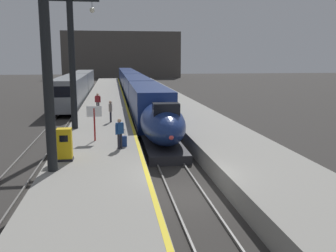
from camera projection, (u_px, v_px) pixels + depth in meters
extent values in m
plane|color=#33302D|center=(187.00, 196.00, 16.72)|extent=(260.00, 260.00, 0.00)
cube|color=gray|center=(105.00, 110.00, 40.14)|extent=(4.80, 110.00, 1.05)
cube|color=gray|center=(180.00, 109.00, 41.30)|extent=(4.80, 110.00, 1.05)
cube|color=yellow|center=(126.00, 105.00, 40.38)|extent=(0.20, 107.80, 0.01)
cube|color=slate|center=(134.00, 111.00, 43.38)|extent=(0.08, 110.00, 0.12)
cube|color=slate|center=(147.00, 110.00, 43.59)|extent=(0.08, 110.00, 0.12)
cube|color=slate|center=(62.00, 112.00, 42.22)|extent=(0.08, 110.00, 0.12)
cube|color=slate|center=(76.00, 112.00, 42.43)|extent=(0.08, 110.00, 0.12)
ellipsoid|color=navy|center=(162.00, 123.00, 24.71)|extent=(2.78, 7.99, 2.56)
cube|color=#28282D|center=(163.00, 147.00, 24.59)|extent=(2.46, 6.79, 0.55)
cube|color=black|center=(166.00, 111.00, 22.77)|extent=(1.59, 1.00, 0.90)
sphere|color=#F24C4C|center=(171.00, 137.00, 20.92)|extent=(0.28, 0.28, 0.28)
cube|color=navy|center=(148.00, 103.00, 33.81)|extent=(2.90, 14.00, 3.05)
cube|color=black|center=(133.00, 97.00, 33.51)|extent=(0.04, 11.90, 0.80)
cube|color=black|center=(164.00, 96.00, 33.92)|extent=(0.04, 11.90, 0.80)
cube|color=silver|center=(149.00, 117.00, 34.04)|extent=(2.92, 13.30, 0.24)
cube|color=black|center=(154.00, 132.00, 29.77)|extent=(2.03, 2.20, 0.56)
cube|color=black|center=(144.00, 115.00, 38.49)|extent=(2.03, 2.20, 0.56)
cube|color=navy|center=(137.00, 88.00, 49.97)|extent=(2.90, 18.00, 3.05)
cube|color=black|center=(126.00, 84.00, 49.67)|extent=(0.04, 15.84, 0.80)
cube|color=black|center=(147.00, 84.00, 50.08)|extent=(0.04, 15.84, 0.80)
cube|color=black|center=(140.00, 108.00, 44.33)|extent=(2.03, 2.20, 0.56)
cube|color=black|center=(134.00, 97.00, 56.25)|extent=(2.03, 2.20, 0.56)
cube|color=navy|center=(130.00, 80.00, 68.08)|extent=(2.90, 18.00, 3.05)
cube|color=black|center=(122.00, 77.00, 67.78)|extent=(0.04, 15.84, 0.80)
cube|color=black|center=(138.00, 77.00, 68.19)|extent=(0.04, 15.84, 0.80)
cube|color=black|center=(132.00, 93.00, 62.44)|extent=(2.03, 2.20, 0.56)
cube|color=black|center=(129.00, 88.00, 74.36)|extent=(2.03, 2.20, 0.56)
cube|color=navy|center=(126.00, 76.00, 86.19)|extent=(2.90, 18.00, 3.05)
cube|color=black|center=(120.00, 73.00, 85.89)|extent=(0.04, 15.84, 0.80)
cube|color=black|center=(132.00, 73.00, 86.30)|extent=(0.04, 15.84, 0.80)
cube|color=black|center=(127.00, 85.00, 80.55)|extent=(2.03, 2.20, 0.56)
cube|color=black|center=(125.00, 82.00, 92.47)|extent=(2.03, 2.20, 0.56)
cube|color=gray|center=(72.00, 90.00, 45.80)|extent=(2.85, 18.00, 3.30)
cube|color=black|center=(62.00, 92.00, 36.96)|extent=(2.28, 0.08, 1.10)
cube|color=black|center=(59.00, 86.00, 45.51)|extent=(0.04, 15.30, 0.90)
cube|color=black|center=(83.00, 86.00, 45.91)|extent=(0.04, 15.30, 0.90)
cube|color=black|center=(67.00, 112.00, 40.52)|extent=(2.00, 2.00, 0.52)
cube|color=black|center=(77.00, 101.00, 51.74)|extent=(2.00, 2.00, 0.52)
cube|color=gray|center=(83.00, 81.00, 63.90)|extent=(2.85, 18.00, 3.30)
cylinder|color=black|center=(47.00, 72.00, 16.13)|extent=(0.44, 0.44, 8.80)
cylinder|color=black|center=(72.00, 64.00, 26.25)|extent=(0.44, 0.44, 9.15)
cylinder|color=black|center=(47.00, 4.00, 25.33)|extent=(0.03, 0.03, 0.60)
sphere|color=#EFEACC|center=(47.00, 9.00, 25.39)|extent=(0.36, 0.36, 0.36)
cylinder|color=black|center=(92.00, 5.00, 25.76)|extent=(0.03, 0.03, 0.60)
sphere|color=#EFEACC|center=(92.00, 10.00, 25.82)|extent=(0.36, 0.36, 0.36)
cylinder|color=#23232D|center=(119.00, 141.00, 20.89)|extent=(0.13, 0.13, 0.85)
cylinder|color=#23232D|center=(121.00, 141.00, 21.00)|extent=(0.13, 0.13, 0.85)
cube|color=#1E478C|center=(120.00, 128.00, 20.81)|extent=(0.44, 0.40, 0.62)
cylinder|color=#1E478C|center=(116.00, 130.00, 20.66)|extent=(0.09, 0.09, 0.58)
cylinder|color=#1E478C|center=(123.00, 128.00, 20.99)|extent=(0.09, 0.09, 0.58)
sphere|color=tan|center=(119.00, 121.00, 20.74)|extent=(0.22, 0.22, 0.22)
cylinder|color=#23232D|center=(99.00, 107.00, 35.85)|extent=(0.13, 0.13, 0.85)
cylinder|color=#23232D|center=(97.00, 107.00, 35.87)|extent=(0.13, 0.13, 0.85)
cube|color=maroon|center=(98.00, 99.00, 35.73)|extent=(0.43, 0.32, 0.62)
cylinder|color=maroon|center=(100.00, 99.00, 35.70)|extent=(0.09, 0.09, 0.58)
cylinder|color=maroon|center=(95.00, 99.00, 35.77)|extent=(0.09, 0.09, 0.58)
sphere|color=tan|center=(98.00, 94.00, 35.65)|extent=(0.22, 0.22, 0.22)
cylinder|color=#23232D|center=(111.00, 117.00, 29.68)|extent=(0.13, 0.13, 0.85)
cylinder|color=#23232D|center=(111.00, 117.00, 29.51)|extent=(0.13, 0.13, 0.85)
cube|color=gray|center=(110.00, 108.00, 29.47)|extent=(0.27, 0.41, 0.62)
cylinder|color=gray|center=(111.00, 108.00, 29.71)|extent=(0.09, 0.09, 0.58)
cylinder|color=gray|center=(110.00, 109.00, 29.24)|extent=(0.09, 0.09, 0.58)
sphere|color=tan|center=(110.00, 102.00, 29.39)|extent=(0.22, 0.22, 0.22)
cube|color=navy|center=(123.00, 141.00, 21.51)|extent=(0.40, 0.22, 0.60)
cylinder|color=#262628|center=(121.00, 133.00, 21.41)|extent=(0.02, 0.02, 0.36)
cylinder|color=#262628|center=(125.00, 133.00, 21.44)|extent=(0.02, 0.02, 0.36)
cube|color=#262628|center=(123.00, 130.00, 21.39)|extent=(0.22, 0.03, 0.02)
cube|color=yellow|center=(65.00, 144.00, 18.47)|extent=(0.70, 0.56, 1.60)
cube|color=black|center=(64.00, 139.00, 18.13)|extent=(0.40, 0.02, 0.32)
cube|color=black|center=(65.00, 159.00, 18.60)|extent=(0.76, 0.62, 0.12)
cylinder|color=maroon|center=(95.00, 125.00, 22.87)|extent=(0.10, 0.10, 2.00)
cube|color=white|center=(94.00, 111.00, 22.73)|extent=(0.90, 0.06, 0.64)
cube|color=#4C4742|center=(122.00, 55.00, 114.79)|extent=(36.00, 2.00, 14.00)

